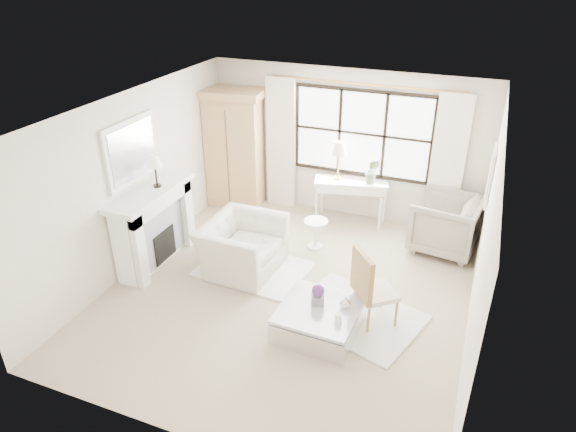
% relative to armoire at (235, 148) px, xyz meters
% --- Properties ---
extents(floor, '(5.50, 5.50, 0.00)m').
position_rel_armoire_xyz_m(floor, '(2.03, -2.37, -1.14)').
color(floor, tan).
rests_on(floor, ground).
extents(ceiling, '(5.50, 5.50, 0.00)m').
position_rel_armoire_xyz_m(ceiling, '(2.03, -2.37, 1.56)').
color(ceiling, silver).
rests_on(ceiling, ground).
extents(wall_back, '(5.00, 0.00, 5.00)m').
position_rel_armoire_xyz_m(wall_back, '(2.03, 0.38, 0.21)').
color(wall_back, beige).
rests_on(wall_back, ground).
extents(wall_front, '(5.00, 0.00, 5.00)m').
position_rel_armoire_xyz_m(wall_front, '(2.03, -5.12, 0.21)').
color(wall_front, white).
rests_on(wall_front, ground).
extents(wall_left, '(0.00, 5.50, 5.50)m').
position_rel_armoire_xyz_m(wall_left, '(-0.47, -2.37, 0.21)').
color(wall_left, beige).
rests_on(wall_left, ground).
extents(wall_right, '(0.00, 5.50, 5.50)m').
position_rel_armoire_xyz_m(wall_right, '(4.53, -2.37, 0.21)').
color(wall_right, white).
rests_on(wall_right, ground).
extents(window_pane, '(2.40, 0.02, 1.50)m').
position_rel_armoire_xyz_m(window_pane, '(2.33, 0.36, 0.46)').
color(window_pane, white).
rests_on(window_pane, wall_back).
extents(window_frame, '(2.50, 0.04, 1.50)m').
position_rel_armoire_xyz_m(window_frame, '(2.33, 0.35, 0.46)').
color(window_frame, black).
rests_on(window_frame, wall_back).
extents(curtain_rod, '(3.30, 0.04, 0.04)m').
position_rel_armoire_xyz_m(curtain_rod, '(2.33, 0.30, 1.33)').
color(curtain_rod, '#AB7C3B').
rests_on(curtain_rod, wall_back).
extents(curtain_left, '(0.55, 0.10, 2.47)m').
position_rel_armoire_xyz_m(curtain_left, '(0.83, 0.28, 0.10)').
color(curtain_left, silver).
rests_on(curtain_left, ground).
extents(curtain_right, '(0.55, 0.10, 2.47)m').
position_rel_armoire_xyz_m(curtain_right, '(3.83, 0.28, 0.10)').
color(curtain_right, white).
rests_on(curtain_right, ground).
extents(fireplace, '(0.58, 1.66, 1.26)m').
position_rel_armoire_xyz_m(fireplace, '(-0.25, -2.37, -0.49)').
color(fireplace, white).
rests_on(fireplace, ground).
extents(mirror_frame, '(0.05, 1.15, 0.95)m').
position_rel_armoire_xyz_m(mirror_frame, '(-0.44, -2.37, 0.70)').
color(mirror_frame, silver).
rests_on(mirror_frame, wall_left).
extents(mirror_glass, '(0.02, 1.00, 0.80)m').
position_rel_armoire_xyz_m(mirror_glass, '(-0.41, -2.37, 0.70)').
color(mirror_glass, silver).
rests_on(mirror_glass, wall_left).
extents(art_frame, '(0.04, 0.62, 0.82)m').
position_rel_armoire_xyz_m(art_frame, '(4.50, -0.67, 0.41)').
color(art_frame, silver).
rests_on(art_frame, wall_right).
extents(art_canvas, '(0.01, 0.52, 0.72)m').
position_rel_armoire_xyz_m(art_canvas, '(4.48, -0.67, 0.41)').
color(art_canvas, beige).
rests_on(art_canvas, wall_right).
extents(mantel_lamp, '(0.22, 0.22, 0.51)m').
position_rel_armoire_xyz_m(mantel_lamp, '(-0.17, -2.24, 0.51)').
color(mantel_lamp, black).
rests_on(mantel_lamp, fireplace).
extents(armoire, '(1.20, 0.84, 2.24)m').
position_rel_armoire_xyz_m(armoire, '(0.00, 0.00, 0.00)').
color(armoire, tan).
rests_on(armoire, floor).
extents(console_table, '(1.37, 0.75, 0.80)m').
position_rel_armoire_xyz_m(console_table, '(2.25, 0.10, -0.74)').
color(console_table, white).
rests_on(console_table, floor).
extents(console_lamp, '(0.28, 0.28, 0.69)m').
position_rel_armoire_xyz_m(console_lamp, '(2.00, 0.08, 0.22)').
color(console_lamp, '#B4853E').
rests_on(console_lamp, console_table).
extents(orchid_plant, '(0.25, 0.21, 0.46)m').
position_rel_armoire_xyz_m(orchid_plant, '(2.61, 0.10, -0.11)').
color(orchid_plant, '#536946').
rests_on(orchid_plant, console_table).
extents(side_table, '(0.40, 0.40, 0.51)m').
position_rel_armoire_xyz_m(side_table, '(1.99, -1.04, -0.81)').
color(side_table, silver).
rests_on(side_table, floor).
extents(rug_left, '(1.72, 1.28, 0.03)m').
position_rel_armoire_xyz_m(rug_left, '(1.31, -2.04, -1.13)').
color(rug_left, white).
rests_on(rug_left, floor).
extents(rug_right, '(1.98, 1.70, 0.03)m').
position_rel_armoire_xyz_m(rug_right, '(3.09, -2.58, -1.12)').
color(rug_right, silver).
rests_on(rug_right, floor).
extents(club_armchair, '(1.12, 1.27, 0.80)m').
position_rel_armoire_xyz_m(club_armchair, '(1.13, -2.06, -0.74)').
color(club_armchair, beige).
rests_on(club_armchair, floor).
extents(wingback_chair, '(1.16, 1.13, 0.94)m').
position_rel_armoire_xyz_m(wingback_chair, '(3.97, -0.31, -0.67)').
color(wingback_chair, gray).
rests_on(wingback_chair, floor).
extents(french_chair, '(0.68, 0.68, 1.08)m').
position_rel_armoire_xyz_m(french_chair, '(3.33, -2.58, -0.83)').
color(french_chair, '#A58045').
rests_on(french_chair, floor).
extents(coffee_table, '(1.03, 1.03, 0.38)m').
position_rel_armoire_xyz_m(coffee_table, '(2.72, -3.06, -0.96)').
color(coffee_table, silver).
rests_on(coffee_table, floor).
extents(planter_box, '(0.21, 0.21, 0.13)m').
position_rel_armoire_xyz_m(planter_box, '(2.67, -2.97, -0.70)').
color(planter_box, slate).
rests_on(planter_box, coffee_table).
extents(planter_flowers, '(0.16, 0.16, 0.16)m').
position_rel_armoire_xyz_m(planter_flowers, '(2.67, -2.97, -0.55)').
color(planter_flowers, '#542A6A').
rests_on(planter_flowers, planter_box).
extents(pillar_candle, '(0.09, 0.09, 0.12)m').
position_rel_armoire_xyz_m(pillar_candle, '(3.02, -3.22, -0.70)').
color(pillar_candle, white).
rests_on(pillar_candle, coffee_table).
extents(coffee_vase, '(0.18, 0.18, 0.16)m').
position_rel_armoire_xyz_m(coffee_vase, '(3.03, -2.91, -0.68)').
color(coffee_vase, silver).
rests_on(coffee_vase, coffee_table).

